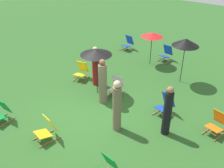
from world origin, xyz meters
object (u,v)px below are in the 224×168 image
at_px(deckchair_7, 165,105).
at_px(person_0, 168,112).
at_px(deckchair_10, 116,86).
at_px(person_1, 117,107).
at_px(person_2, 103,83).
at_px(umbrella_1, 96,52).
at_px(umbrella_0, 152,35).
at_px(deckchair_9, 128,43).
at_px(person_3, 96,67).
at_px(deckchair_4, 217,124).
at_px(deckchair_1, 47,129).
at_px(deckchair_5, 81,71).
at_px(deckchair_2, 1,112).
at_px(umbrella_2, 186,42).
at_px(deckchair_0, 166,54).

bearing_deg(deckchair_7, person_0, -51.57).
relative_size(deckchair_10, person_1, 0.46).
bearing_deg(person_2, umbrella_1, 177.82).
relative_size(deckchair_10, umbrella_0, 0.52).
height_order(deckchair_9, person_3, person_3).
height_order(deckchair_4, deckchair_7, same).
distance_m(deckchair_4, umbrella_0, 5.68).
height_order(person_1, person_2, person_1).
xyz_separation_m(deckchair_1, deckchair_5, (-1.89, 3.62, 0.00)).
relative_size(deckchair_2, umbrella_2, 0.41).
xyz_separation_m(deckchair_2, deckchair_7, (4.36, 3.86, 0.00)).
relative_size(deckchair_2, person_3, 0.47).
distance_m(deckchair_7, umbrella_0, 4.43).
bearing_deg(deckchair_0, person_3, -101.80).
bearing_deg(deckchair_5, person_0, -26.69).
bearing_deg(umbrella_0, deckchair_10, -83.92).
relative_size(deckchair_4, umbrella_1, 0.44).
xyz_separation_m(umbrella_1, person_1, (2.01, -1.37, -0.93)).
xyz_separation_m(deckchair_5, person_2, (1.98, -0.90, 0.50)).
height_order(deckchair_4, person_2, person_2).
distance_m(person_1, person_2, 1.70).
bearing_deg(deckchair_10, deckchair_2, -132.76).
height_order(deckchair_10, person_0, person_0).
distance_m(deckchair_10, person_0, 2.94).
distance_m(umbrella_0, person_1, 5.49).
xyz_separation_m(deckchair_10, person_2, (-0.07, -0.79, 0.50)).
xyz_separation_m(deckchair_9, umbrella_1, (1.65, -4.69, 1.46)).
relative_size(deckchair_0, person_1, 0.45).
distance_m(umbrella_2, person_2, 3.92).
height_order(person_2, person_3, person_2).
height_order(deckchair_4, umbrella_2, umbrella_2).
bearing_deg(deckchair_0, deckchair_9, -175.17).
height_order(deckchair_0, deckchair_2, same).
xyz_separation_m(deckchair_0, umbrella_0, (-0.46, -0.85, 1.17)).
bearing_deg(umbrella_0, deckchair_4, -37.40).
bearing_deg(deckchair_10, person_1, -67.02).
bearing_deg(deckchair_7, deckchair_4, 12.08).
relative_size(deckchair_1, person_1, 0.46).
distance_m(deckchair_2, deckchair_10, 4.41).
bearing_deg(deckchair_1, umbrella_2, 85.97).
bearing_deg(deckchair_1, deckchair_7, 68.49).
bearing_deg(deckchair_2, person_0, 25.97).
height_order(deckchair_5, person_0, person_0).
distance_m(deckchair_0, person_3, 4.35).
relative_size(umbrella_2, person_2, 1.10).
relative_size(deckchair_9, umbrella_1, 0.43).
relative_size(deckchair_7, person_1, 0.45).
distance_m(deckchair_7, person_1, 2.05).
distance_m(deckchair_7, umbrella_1, 3.27).
relative_size(deckchair_9, umbrella_2, 0.41).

